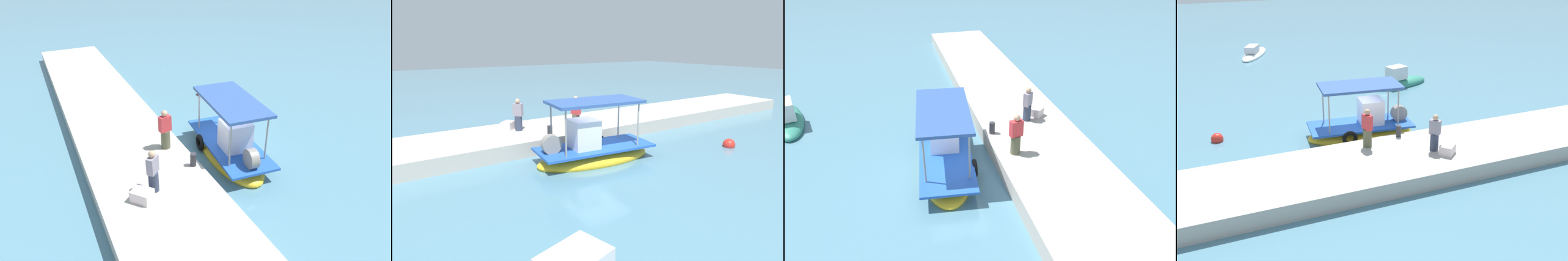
% 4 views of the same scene
% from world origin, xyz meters
% --- Properties ---
extents(ground_plane, '(120.00, 120.00, 0.00)m').
position_xyz_m(ground_plane, '(0.00, 0.00, 0.00)').
color(ground_plane, teal).
extents(dock_quay, '(36.00, 4.12, 0.71)m').
position_xyz_m(dock_quay, '(0.00, -3.74, 0.36)').
color(dock_quay, '#B8B0A5').
rests_on(dock_quay, ground_plane).
extents(main_fishing_boat, '(5.45, 2.64, 3.01)m').
position_xyz_m(main_fishing_boat, '(0.44, 0.24, 0.46)').
color(main_fishing_boat, yellow).
rests_on(main_fishing_boat, ground_plane).
extents(fisherman_near_bollard, '(0.45, 0.53, 1.72)m').
position_xyz_m(fisherman_near_bollard, '(-0.36, -2.43, 1.49)').
color(fisherman_near_bollard, '#52553C').
rests_on(fisherman_near_bollard, dock_quay).
extents(fisherman_by_crate, '(0.51, 0.51, 1.61)m').
position_xyz_m(fisherman_by_crate, '(2.12, -3.87, 1.44)').
color(fisherman_by_crate, '#2F3950').
rests_on(fisherman_by_crate, dock_quay).
extents(mooring_bollard, '(0.24, 0.24, 0.52)m').
position_xyz_m(mooring_bollard, '(1.35, -1.98, 0.97)').
color(mooring_bollard, '#2D2D33').
rests_on(mooring_bollard, dock_quay).
extents(cargo_crate, '(0.86, 0.84, 0.40)m').
position_xyz_m(cargo_crate, '(2.45, -4.41, 0.91)').
color(cargo_crate, silver).
rests_on(cargo_crate, dock_quay).
extents(marker_buoy, '(0.59, 0.59, 0.59)m').
position_xyz_m(marker_buoy, '(-6.30, 2.34, 0.12)').
color(marker_buoy, red).
rests_on(marker_buoy, ground_plane).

